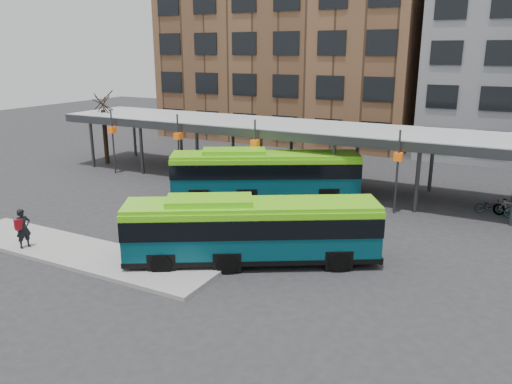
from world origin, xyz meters
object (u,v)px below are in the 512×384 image
object	(u,v)px
tree	(105,134)
bus_front	(251,229)
bus_rear	(264,173)
pedestrian	(23,228)

from	to	relation	value
tree	bus_front	size ratio (longest dim) A/B	0.53
bus_rear	pedestrian	size ratio (longest dim) A/B	6.06
bus_rear	pedestrian	bearing A→B (deg)	-144.59
tree	bus_rear	distance (m)	16.45
tree	pedestrian	bearing A→B (deg)	-57.61
tree	bus_rear	size ratio (longest dim) A/B	0.50
tree	bus_front	xyz separation A→B (m)	(19.98, -12.16, -0.87)
tree	bus_front	world-z (taller)	tree
pedestrian	bus_rear	bearing A→B (deg)	-8.76
tree	bus_rear	bearing A→B (deg)	-11.14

